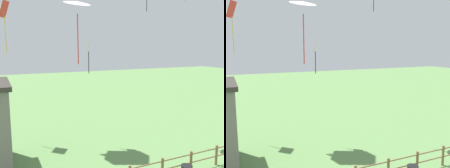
% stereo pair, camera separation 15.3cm
% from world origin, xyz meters
% --- Properties ---
extents(kite_red_diamond, '(0.81, 0.96, 3.61)m').
position_xyz_m(kite_red_diamond, '(-4.67, 14.63, 8.96)').
color(kite_red_diamond, red).
extents(kite_white_delta, '(1.35, 1.32, 3.09)m').
position_xyz_m(kite_white_delta, '(-1.89, 6.81, 8.78)').
color(kite_white_delta, white).
extents(kite_yellow_diamond, '(0.51, 0.68, 2.25)m').
position_xyz_m(kite_yellow_diamond, '(0.35, 11.49, 6.51)').
color(kite_yellow_diamond, yellow).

